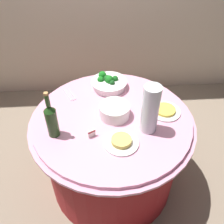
# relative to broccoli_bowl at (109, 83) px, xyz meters

# --- Properties ---
(ground_plane) EXTENTS (6.00, 6.00, 0.00)m
(ground_plane) POSITION_rel_broccoli_bowl_xyz_m (0.00, -0.35, -0.78)
(ground_plane) COLOR gray
(buffet_table) EXTENTS (1.16, 1.16, 0.74)m
(buffet_table) POSITION_rel_broccoli_bowl_xyz_m (0.00, -0.35, -0.41)
(buffet_table) COLOR maroon
(buffet_table) RESTS_ON ground_plane
(broccoli_bowl) EXTENTS (0.28, 0.28, 0.11)m
(broccoli_bowl) POSITION_rel_broccoli_bowl_xyz_m (0.00, 0.00, 0.00)
(broccoli_bowl) COLOR white
(broccoli_bowl) RESTS_ON buffet_table
(plate_stack) EXTENTS (0.21, 0.21, 0.09)m
(plate_stack) POSITION_rel_broccoli_bowl_xyz_m (0.02, -0.34, 0.00)
(plate_stack) COLOR white
(plate_stack) RESTS_ON buffet_table
(wine_bottle) EXTENTS (0.07, 0.07, 0.34)m
(wine_bottle) POSITION_rel_broccoli_bowl_xyz_m (-0.38, -0.49, 0.09)
(wine_bottle) COLOR #24461B
(wine_bottle) RESTS_ON buffet_table
(decorative_fruit_vase) EXTENTS (0.11, 0.11, 0.34)m
(decorative_fruit_vase) POSITION_rel_broccoli_bowl_xyz_m (0.23, -0.48, 0.11)
(decorative_fruit_vase) COLOR silver
(decorative_fruit_vase) RESTS_ON buffet_table
(serving_tongs) EXTENTS (0.11, 0.16, 0.01)m
(serving_tongs) POSITION_rel_broccoli_bowl_xyz_m (-0.31, -0.08, -0.04)
(serving_tongs) COLOR silver
(serving_tongs) RESTS_ON buffet_table
(food_plate_fried_egg) EXTENTS (0.22, 0.22, 0.03)m
(food_plate_fried_egg) POSITION_rel_broccoli_bowl_xyz_m (0.38, -0.32, -0.03)
(food_plate_fried_egg) COLOR white
(food_plate_fried_egg) RESTS_ON buffet_table
(food_plate_noodles) EXTENTS (0.22, 0.22, 0.04)m
(food_plate_noodles) POSITION_rel_broccoli_bowl_xyz_m (0.04, -0.60, -0.03)
(food_plate_noodles) COLOR white
(food_plate_noodles) RESTS_ON buffet_table
(label_placard_front) EXTENTS (0.05, 0.03, 0.05)m
(label_placard_front) POSITION_rel_broccoli_bowl_xyz_m (-0.14, -0.53, -0.01)
(label_placard_front) COLOR white
(label_placard_front) RESTS_ON buffet_table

